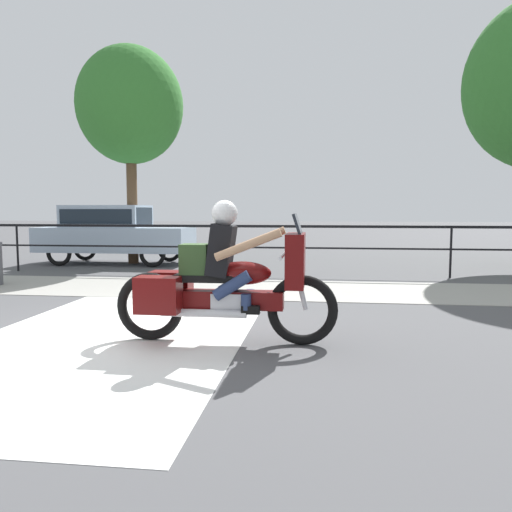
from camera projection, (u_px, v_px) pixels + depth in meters
The scene contains 7 objects.
ground_plane at pixel (137, 330), 6.19m from camera, with size 120.00×120.00×0.00m, color #4C4C4F.
sidewalk_band at pixel (201, 288), 9.55m from camera, with size 44.00×2.40×0.01m, color #99968E.
crosswalk_band at pixel (117, 334), 6.01m from camera, with size 3.12×6.00×0.01m, color silver.
fence_railing at pixel (222, 235), 11.53m from camera, with size 36.00×0.05×1.15m.
motorcycle at pixel (223, 281), 5.58m from camera, with size 2.52×0.76×1.60m.
parked_car at pixel (113, 230), 13.83m from camera, with size 4.17×1.63×1.62m.
tree_behind_car at pixel (130, 106), 13.65m from camera, with size 2.89×2.89×5.94m.
Camera 1 is at (2.23, -5.85, 1.49)m, focal length 35.00 mm.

